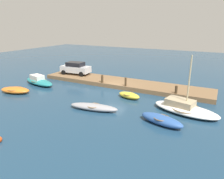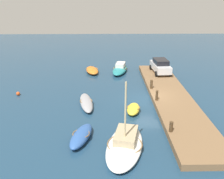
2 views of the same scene
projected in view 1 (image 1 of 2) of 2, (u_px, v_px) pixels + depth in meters
name	position (u px, v px, depth m)	size (l,w,h in m)	color
ground_plane	(114.00, 90.00, 24.04)	(84.00, 84.00, 0.00)	navy
dock_platform	(122.00, 83.00, 25.81)	(21.37, 3.82, 0.49)	brown
rowboat_grey	(94.00, 107.00, 18.29)	(4.55, 1.90, 0.56)	#939399
rowboat_blue	(161.00, 120.00, 15.67)	(3.64, 1.98, 0.71)	#2D569E
rowboat_orange	(15.00, 90.00, 22.82)	(3.67, 2.28, 0.65)	orange
dinghy_yellow	(129.00, 95.00, 21.23)	(2.61, 1.59, 0.60)	gold
sailboat_white	(184.00, 108.00, 17.74)	(5.96, 3.52, 4.94)	white
motorboat_teal	(39.00, 81.00, 26.09)	(5.45, 2.81, 1.15)	teal
mooring_post_west	(176.00, 90.00, 21.14)	(0.27, 0.27, 0.79)	#47331E
mooring_post_mid_west	(126.00, 82.00, 23.64)	(0.24, 0.24, 0.99)	#47331E
mooring_post_mid_east	(102.00, 79.00, 25.03)	(0.28, 0.28, 0.94)	#47331E
parked_car	(76.00, 68.00, 29.11)	(4.25, 2.23, 1.73)	silver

